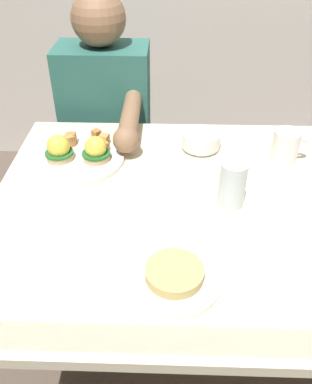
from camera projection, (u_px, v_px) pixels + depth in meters
The scene contains 8 objects.
ground_plane at pixel (199, 361), 1.52m from camera, with size 6.00×6.00×0.00m, color brown.
dining_table at pixel (213, 235), 1.14m from camera, with size 1.20×0.90×0.74m.
eggs_benedict_plate at pixel (79, 153), 1.23m from camera, with size 0.27×0.27×0.09m.
fruit_bowl at pixel (201, 140), 1.29m from camera, with size 0.12×0.12×0.05m.
coffee_mug at pixel (287, 145), 1.22m from camera, with size 0.11×0.08×0.09m.
water_glass_far at pixel (232, 187), 1.05m from camera, with size 0.07×0.07×0.13m.
side_plate at pixel (174, 276), 0.86m from camera, with size 0.20×0.20×0.04m.
diner_person at pixel (107, 125), 1.62m from camera, with size 0.34×0.54×1.14m.
Camera 1 is at (-0.13, -0.84, 1.41)m, focal length 38.42 mm.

